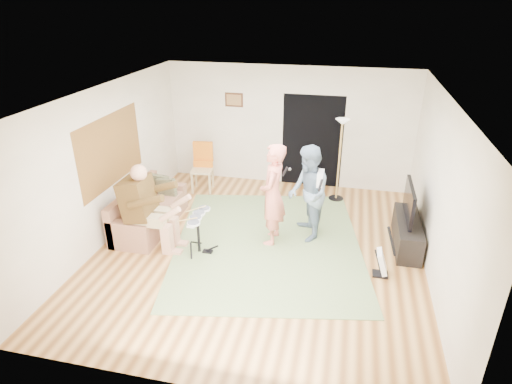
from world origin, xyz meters
TOP-DOWN VIEW (x-y plane):
  - floor at (0.00, 0.00)m, footprint 6.00×6.00m
  - walls at (0.00, 0.00)m, footprint 5.50×6.00m
  - ceiling at (0.00, 0.00)m, footprint 6.00×6.00m
  - window_blinds at (-2.74, 0.20)m, footprint 0.00×2.05m
  - doorway at (0.55, 2.99)m, footprint 2.10×0.00m
  - picture_frame at (-1.25, 2.99)m, footprint 0.42×0.03m
  - area_rug at (0.10, 0.22)m, footprint 3.90×4.44m
  - sofa at (-2.28, 0.33)m, footprint 0.78×1.89m
  - drummer at (-1.85, -0.32)m, footprint 1.00×0.56m
  - drum_kit at (-1.00, -0.32)m, footprint 0.41×0.73m
  - singer at (0.15, 0.32)m, footprint 0.44×0.67m
  - microphone at (0.35, 0.32)m, footprint 0.06×0.06m
  - guitarist at (0.73, 0.61)m, footprint 0.89×1.01m
  - guitar_held at (0.93, 0.61)m, footprint 0.13×0.60m
  - guitar_spare at (2.04, -0.32)m, footprint 0.32×0.29m
  - torchiere_lamp at (1.19, 2.33)m, footprint 0.32×0.32m
  - dining_chair at (-1.78, 2.17)m, footprint 0.52×0.54m
  - tv_cabinet at (2.50, 0.70)m, footprint 0.40×1.40m
  - television at (2.45, 0.70)m, footprint 0.06×1.05m

SIDE VIEW (x-z plane):
  - floor at x=0.00m, z-range 0.00..0.00m
  - area_rug at x=0.10m, z-range 0.00..0.02m
  - tv_cabinet at x=2.50m, z-range 0.00..0.50m
  - guitar_spare at x=2.04m, z-range -0.19..0.69m
  - sofa at x=-2.28m, z-range -0.13..0.64m
  - drum_kit at x=-1.00m, z-range -0.05..0.70m
  - dining_chair at x=-1.78m, z-range -0.16..0.93m
  - drummer at x=-1.85m, z-range -0.17..1.36m
  - television at x=2.45m, z-range 0.56..1.14m
  - guitarist at x=0.73m, z-range 0.00..1.74m
  - singer at x=0.15m, z-range 0.00..1.84m
  - doorway at x=0.55m, z-range 0.00..2.10m
  - guitar_held at x=0.93m, z-range 1.05..1.31m
  - torchiere_lamp at x=1.19m, z-range 0.33..2.11m
  - walls at x=0.00m, z-range 0.00..2.70m
  - microphone at x=0.35m, z-range 1.25..1.49m
  - window_blinds at x=-2.74m, z-range 0.53..2.58m
  - picture_frame at x=-1.25m, z-range 1.74..2.06m
  - ceiling at x=0.00m, z-range 2.70..2.70m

